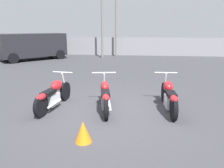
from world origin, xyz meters
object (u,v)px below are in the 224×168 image
at_px(motorcycle_slot_1, 105,97).
at_px(traffic_cone_near, 83,132).
at_px(motorcycle_slot_2, 169,97).
at_px(parked_van, 33,45).
at_px(motorcycle_slot_0, 53,95).

xyz_separation_m(motorcycle_slot_1, traffic_cone_near, (-0.21, -1.83, -0.20)).
bearing_deg(motorcycle_slot_2, motorcycle_slot_1, -175.80).
bearing_deg(parked_van, motorcycle_slot_2, -4.05).
distance_m(motorcycle_slot_0, motorcycle_slot_2, 3.37).
relative_size(motorcycle_slot_0, motorcycle_slot_1, 1.04).
bearing_deg(motorcycle_slot_2, motorcycle_slot_0, -179.47).
bearing_deg(traffic_cone_near, motorcycle_slot_1, 83.57).
bearing_deg(motorcycle_slot_1, traffic_cone_near, -106.76).
relative_size(motorcycle_slot_1, motorcycle_slot_2, 0.94).
relative_size(motorcycle_slot_2, parked_van, 0.45).
relative_size(motorcycle_slot_0, parked_van, 0.44).
bearing_deg(motorcycle_slot_1, motorcycle_slot_2, -3.54).
bearing_deg(traffic_cone_near, parked_van, 119.74).
distance_m(motorcycle_slot_2, parked_van, 12.87).
relative_size(motorcycle_slot_1, parked_van, 0.42).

